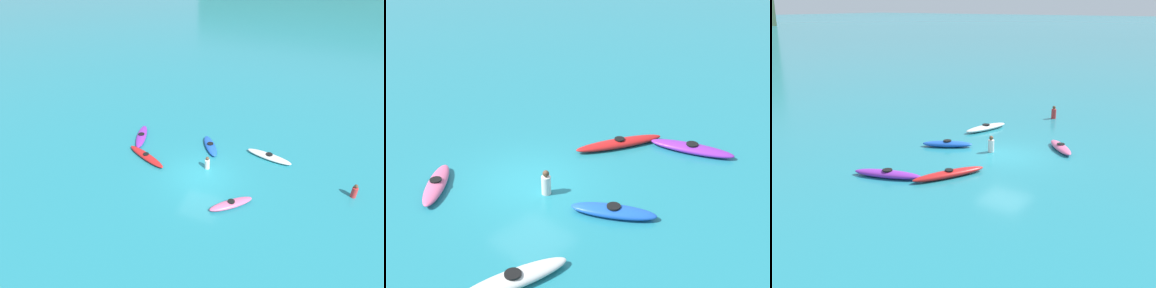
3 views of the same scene
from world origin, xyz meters
TOP-DOWN VIEW (x-y plane):
  - ground_plane at (0.00, 0.00)m, footprint 600.00×600.00m
  - kayak_purple at (-5.71, 2.86)m, footprint 1.73×3.26m
  - kayak_blue at (-0.46, 3.37)m, footprint 1.97×2.69m
  - kayak_pink at (2.45, -1.98)m, footprint 2.36×2.24m
  - kayak_red at (-4.14, 0.58)m, footprint 3.47×2.13m
  - kayak_white at (3.68, 3.46)m, footprint 3.24×1.53m
  - person_near_shore at (8.85, 1.23)m, footprint 0.39×0.39m
  - person_by_kayaks at (0.10, 0.93)m, footprint 0.44×0.44m

SIDE VIEW (x-z plane):
  - ground_plane at x=0.00m, z-range 0.00..0.00m
  - kayak_red at x=-4.14m, z-range -0.02..0.35m
  - kayak_purple at x=-5.71m, z-range -0.02..0.35m
  - kayak_white at x=3.68m, z-range -0.02..0.35m
  - kayak_pink at x=2.45m, z-range -0.02..0.35m
  - kayak_blue at x=-0.46m, z-range -0.02..0.35m
  - person_near_shore at x=8.85m, z-range -0.05..0.83m
  - person_by_kayaks at x=0.10m, z-range -0.05..0.83m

